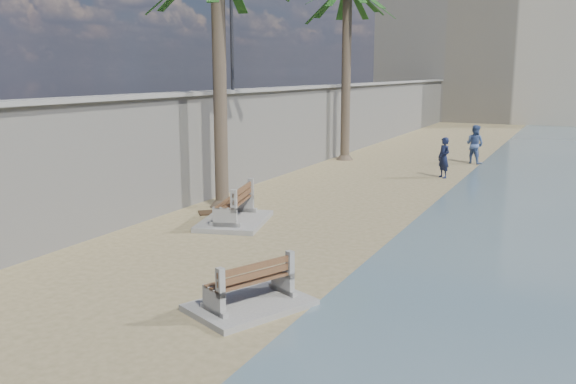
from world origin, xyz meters
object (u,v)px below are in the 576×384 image
(bench_near, at_px, (250,288))
(person_a, at_px, (444,155))
(person_b, at_px, (475,142))
(bench_far, at_px, (234,208))

(bench_near, relative_size, person_a, 1.34)
(person_a, relative_size, person_b, 0.94)
(person_a, bearing_deg, person_b, 125.41)
(person_a, bearing_deg, bench_near, -49.62)
(bench_near, distance_m, person_b, 20.22)
(bench_far, distance_m, person_b, 15.46)
(bench_near, bearing_deg, bench_far, 123.33)
(bench_near, height_order, person_b, person_b)
(bench_far, relative_size, person_a, 1.51)
(person_b, bearing_deg, person_a, 106.28)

